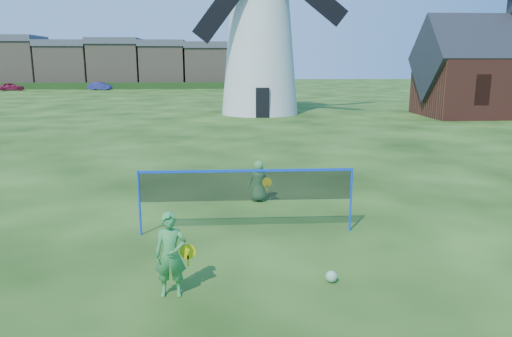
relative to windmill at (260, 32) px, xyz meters
The scene contains 11 objects.
ground 28.66m from the windmill, 94.53° to the right, with size 220.00×220.00×0.00m, color black.
windmill is the anchor object (origin of this frame).
chapel 19.16m from the windmill, ahead, with size 13.45×6.52×11.37m.
badminton_net 28.26m from the windmill, 94.65° to the right, with size 5.05×0.05×1.55m.
player_girl 31.53m from the windmill, 96.83° to the right, with size 0.70×0.37×1.51m.
player_boy 25.68m from the windmill, 94.06° to the right, with size 0.66×0.43×1.20m.
play_ball 31.11m from the windmill, 91.50° to the right, with size 0.22×0.22×0.22m, color green.
terraced_houses 52.70m from the windmill, 123.03° to the left, with size 52.15×8.40×8.23m.
hedge 45.54m from the windmill, 122.41° to the left, with size 62.00×0.80×1.00m, color #193814.
car_left 48.35m from the windmill, 134.28° to the left, with size 1.37×3.42×1.16m, color maroon.
car_right 41.80m from the windmill, 120.85° to the left, with size 1.20×3.45×1.14m, color navy.
Camera 1 is at (-0.51, -10.91, 3.99)m, focal length 34.25 mm.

